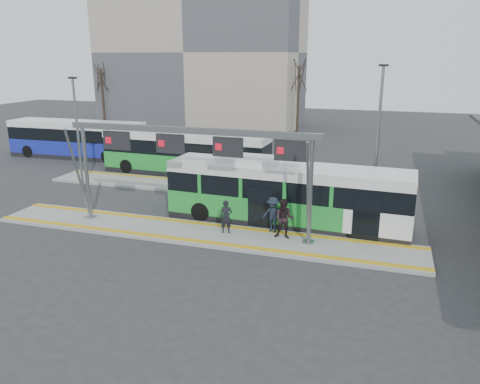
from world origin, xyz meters
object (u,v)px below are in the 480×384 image
object	(u,v)px
gantry	(192,149)
passenger_b	(284,219)
hero_bus	(286,195)
passenger_c	(273,215)
passenger_a	(226,217)

from	to	relation	value
gantry	passenger_b	distance (m)	5.61
hero_bus	passenger_c	bearing A→B (deg)	-95.12
gantry	hero_bus	size ratio (longest dim) A/B	1.01
passenger_b	passenger_c	xyz separation A→B (m)	(-0.71, 0.61, -0.06)
gantry	passenger_a	distance (m)	3.74
hero_bus	passenger_c	xyz separation A→B (m)	(-0.25, -1.86, -0.54)
passenger_c	hero_bus	bearing A→B (deg)	95.60
gantry	passenger_b	xyz separation A→B (m)	(4.62, 0.24, -3.17)
passenger_a	hero_bus	bearing A→B (deg)	32.30
passenger_a	passenger_b	bearing A→B (deg)	-11.55
gantry	passenger_c	distance (m)	5.15
passenger_a	passenger_b	xyz separation A→B (m)	(2.90, 0.16, 0.14)
passenger_b	passenger_c	bearing A→B (deg)	138.39
passenger_a	passenger_c	bearing A→B (deg)	4.61
hero_bus	passenger_b	distance (m)	2.55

